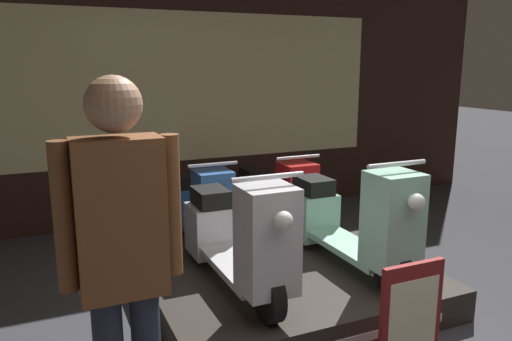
{
  "coord_description": "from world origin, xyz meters",
  "views": [
    {
      "loc": [
        -1.78,
        -1.89,
        1.82
      ],
      "look_at": [
        -0.03,
        2.06,
        0.89
      ],
      "focal_mm": 35.0,
      "sensor_mm": 36.0,
      "label": 1
    }
  ],
  "objects_px": {
    "person_left_browsing": "(122,254)",
    "price_sign_board": "(410,322)",
    "scooter_backrow_1": "(275,199)",
    "scooter_display_right": "(350,221)",
    "scooter_backrow_0": "(197,208)",
    "scooter_display_left": "(237,238)"
  },
  "relations": [
    {
      "from": "scooter_backrow_0",
      "to": "price_sign_board",
      "type": "height_order",
      "value": "scooter_backrow_0"
    },
    {
      "from": "scooter_display_left",
      "to": "price_sign_board",
      "type": "height_order",
      "value": "scooter_display_left"
    },
    {
      "from": "scooter_display_right",
      "to": "person_left_browsing",
      "type": "distance_m",
      "value": 2.22
    },
    {
      "from": "scooter_display_left",
      "to": "person_left_browsing",
      "type": "bearing_deg",
      "value": -131.54
    },
    {
      "from": "price_sign_board",
      "to": "scooter_backrow_1",
      "type": "bearing_deg",
      "value": 80.57
    },
    {
      "from": "scooter_display_left",
      "to": "person_left_browsing",
      "type": "height_order",
      "value": "person_left_browsing"
    },
    {
      "from": "scooter_display_right",
      "to": "price_sign_board",
      "type": "relative_size",
      "value": 2.12
    },
    {
      "from": "scooter_display_left",
      "to": "person_left_browsing",
      "type": "relative_size",
      "value": 0.87
    },
    {
      "from": "scooter_display_right",
      "to": "scooter_backrow_0",
      "type": "distance_m",
      "value": 1.79
    },
    {
      "from": "scooter_display_left",
      "to": "scooter_display_right",
      "type": "height_order",
      "value": "same"
    },
    {
      "from": "scooter_backrow_1",
      "to": "price_sign_board",
      "type": "xyz_separation_m",
      "value": [
        -0.45,
        -2.69,
        -0.01
      ]
    },
    {
      "from": "scooter_display_right",
      "to": "scooter_display_left",
      "type": "bearing_deg",
      "value": 180.0
    },
    {
      "from": "scooter_backrow_1",
      "to": "scooter_display_left",
      "type": "bearing_deg",
      "value": -124.1
    },
    {
      "from": "scooter_backrow_1",
      "to": "person_left_browsing",
      "type": "xyz_separation_m",
      "value": [
        -2.03,
        -2.67,
        0.66
      ]
    },
    {
      "from": "scooter_display_left",
      "to": "scooter_display_right",
      "type": "distance_m",
      "value": 0.95
    },
    {
      "from": "scooter_display_left",
      "to": "scooter_backrow_0",
      "type": "bearing_deg",
      "value": 82.62
    },
    {
      "from": "person_left_browsing",
      "to": "price_sign_board",
      "type": "bearing_deg",
      "value": -0.7
    },
    {
      "from": "scooter_backrow_1",
      "to": "price_sign_board",
      "type": "height_order",
      "value": "scooter_backrow_1"
    },
    {
      "from": "scooter_backrow_1",
      "to": "price_sign_board",
      "type": "bearing_deg",
      "value": -99.43
    },
    {
      "from": "scooter_backrow_1",
      "to": "scooter_backrow_0",
      "type": "bearing_deg",
      "value": 180.0
    },
    {
      "from": "scooter_display_left",
      "to": "price_sign_board",
      "type": "distance_m",
      "value": 1.28
    },
    {
      "from": "scooter_display_right",
      "to": "price_sign_board",
      "type": "bearing_deg",
      "value": -106.1
    }
  ]
}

